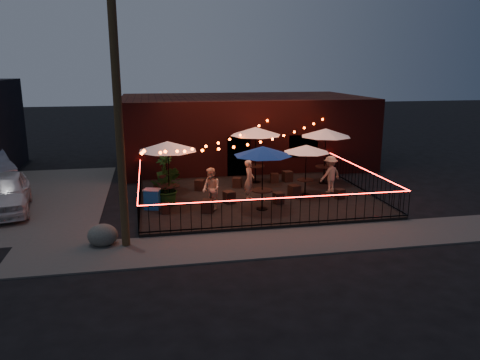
% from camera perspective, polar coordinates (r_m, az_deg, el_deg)
% --- Properties ---
extents(ground, '(110.00, 110.00, 0.00)m').
position_cam_1_polar(ground, '(18.82, 3.31, -4.02)').
color(ground, black).
rests_on(ground, ground).
extents(patio, '(10.00, 8.00, 0.15)m').
position_cam_1_polar(patio, '(20.66, 1.95, -2.16)').
color(patio, black).
rests_on(patio, ground).
extents(sidewalk, '(18.00, 2.50, 0.05)m').
position_cam_1_polar(sidewalk, '(15.87, 6.23, -7.43)').
color(sidewalk, '#44413E').
rests_on(sidewalk, ground).
extents(brick_building, '(14.00, 8.00, 4.00)m').
position_cam_1_polar(brick_building, '(28.14, 0.31, 6.11)').
color(brick_building, '#340F0E').
rests_on(brick_building, ground).
extents(utility_pole, '(0.26, 0.26, 8.00)m').
position_cam_1_polar(utility_pole, '(14.89, -14.55, 6.62)').
color(utility_pole, '#3C2B18').
rests_on(utility_pole, ground).
extents(fence_front, '(10.00, 0.04, 1.04)m').
position_cam_1_polar(fence_front, '(16.79, 5.03, -3.89)').
color(fence_front, black).
rests_on(fence_front, patio).
extents(fence_left, '(0.04, 8.00, 1.04)m').
position_cam_1_polar(fence_left, '(20.02, -12.13, -1.25)').
color(fence_left, black).
rests_on(fence_left, patio).
extents(fence_right, '(0.04, 8.00, 1.04)m').
position_cam_1_polar(fence_right, '(22.15, 14.67, 0.05)').
color(fence_right, black).
rests_on(fence_right, patio).
extents(festoon_lights, '(10.02, 8.72, 1.32)m').
position_cam_1_polar(festoon_lights, '(19.64, -0.68, 4.32)').
color(festoon_lights, '#FD3503').
rests_on(festoon_lights, ground).
extents(cafe_table_0, '(3.08, 3.08, 2.66)m').
position_cam_1_polar(cafe_table_0, '(18.99, -8.82, 4.01)').
color(cafe_table_0, black).
rests_on(cafe_table_0, patio).
extents(cafe_table_1, '(2.23, 2.23, 2.16)m').
position_cam_1_polar(cafe_table_1, '(21.36, -9.04, 3.83)').
color(cafe_table_1, black).
rests_on(cafe_table_1, patio).
extents(cafe_table_2, '(2.99, 2.99, 2.56)m').
position_cam_1_polar(cafe_table_2, '(18.23, 2.78, 3.46)').
color(cafe_table_2, black).
rests_on(cafe_table_2, patio).
extents(cafe_table_3, '(2.53, 2.53, 2.74)m').
position_cam_1_polar(cafe_table_3, '(22.58, 1.92, 5.88)').
color(cafe_table_3, black).
rests_on(cafe_table_3, patio).
extents(cafe_table_4, '(2.33, 2.33, 2.25)m').
position_cam_1_polar(cafe_table_4, '(20.58, 8.10, 3.73)').
color(cafe_table_4, black).
rests_on(cafe_table_4, patio).
extents(cafe_table_5, '(2.60, 2.60, 2.68)m').
position_cam_1_polar(cafe_table_5, '(22.83, 10.42, 5.62)').
color(cafe_table_5, black).
rests_on(cafe_table_5, patio).
extents(bistro_chair_0, '(0.36, 0.36, 0.40)m').
position_cam_1_polar(bistro_chair_0, '(18.42, -9.00, -3.43)').
color(bistro_chair_0, black).
rests_on(bistro_chair_0, patio).
extents(bistro_chair_1, '(0.52, 0.52, 0.51)m').
position_cam_1_polar(bistro_chair_1, '(18.35, -3.97, -3.18)').
color(bistro_chair_1, black).
rests_on(bistro_chair_1, patio).
extents(bistro_chair_2, '(0.34, 0.34, 0.40)m').
position_cam_1_polar(bistro_chair_2, '(21.46, -10.05, -1.01)').
color(bistro_chair_2, black).
rests_on(bistro_chair_2, patio).
extents(bistro_chair_3, '(0.53, 0.53, 0.49)m').
position_cam_1_polar(bistro_chair_3, '(21.62, -4.92, -0.61)').
color(bistro_chair_3, black).
rests_on(bistro_chair_3, patio).
extents(bistro_chair_4, '(0.52, 0.52, 0.49)m').
position_cam_1_polar(bistro_chair_4, '(19.54, -1.33, -2.12)').
color(bistro_chair_4, black).
rests_on(bistro_chair_4, patio).
extents(bistro_chair_5, '(0.45, 0.45, 0.45)m').
position_cam_1_polar(bistro_chair_5, '(19.57, 4.71, -2.20)').
color(bistro_chair_5, black).
rests_on(bistro_chair_5, patio).
extents(bistro_chair_6, '(0.51, 0.51, 0.47)m').
position_cam_1_polar(bistro_chair_6, '(22.03, -0.35, -0.31)').
color(bistro_chair_6, black).
rests_on(bistro_chair_6, patio).
extents(bistro_chair_7, '(0.42, 0.42, 0.45)m').
position_cam_1_polar(bistro_chair_7, '(23.05, 4.22, 0.25)').
color(bistro_chair_7, black).
rests_on(bistro_chair_7, patio).
extents(bistro_chair_8, '(0.54, 0.54, 0.51)m').
position_cam_1_polar(bistro_chair_8, '(20.62, 6.62, -1.34)').
color(bistro_chair_8, black).
rests_on(bistro_chair_8, patio).
extents(bistro_chair_9, '(0.45, 0.45, 0.42)m').
position_cam_1_polar(bistro_chair_9, '(20.65, 12.03, -1.65)').
color(bistro_chair_9, black).
rests_on(bistro_chair_9, patio).
extents(bistro_chair_10, '(0.49, 0.49, 0.51)m').
position_cam_1_polar(bistro_chair_10, '(23.32, 5.80, 0.46)').
color(bistro_chair_10, black).
rests_on(bistro_chair_10, patio).
extents(bistro_chair_11, '(0.43, 0.43, 0.41)m').
position_cam_1_polar(bistro_chair_11, '(24.08, 10.57, 0.59)').
color(bistro_chair_11, black).
rests_on(bistro_chair_11, patio).
extents(patron_a, '(0.59, 0.72, 1.71)m').
position_cam_1_polar(patron_a, '(19.93, 1.14, 0.02)').
color(patron_a, tan).
rests_on(patron_a, patio).
extents(patron_b, '(0.92, 1.01, 1.69)m').
position_cam_1_polar(patron_b, '(18.56, -3.53, -1.09)').
color(patron_b, '#D2B189').
rests_on(patron_b, patio).
extents(patron_c, '(1.24, 0.98, 1.68)m').
position_cam_1_polar(patron_c, '(21.44, 10.95, 0.69)').
color(patron_c, '#CAAA89').
rests_on(patron_c, patio).
extents(potted_shrub_a, '(1.43, 1.27, 1.47)m').
position_cam_1_polar(potted_shrub_a, '(19.27, -8.78, -1.00)').
color(potted_shrub_a, '#1D3D13').
rests_on(potted_shrub_a, patio).
extents(potted_shrub_b, '(0.92, 0.84, 1.37)m').
position_cam_1_polar(potted_shrub_b, '(20.45, -8.46, -0.28)').
color(potted_shrub_b, '#0F3C10').
rests_on(potted_shrub_b, patio).
extents(potted_shrub_c, '(0.97, 0.97, 1.38)m').
position_cam_1_polar(potted_shrub_c, '(22.89, -9.24, 1.21)').
color(potted_shrub_c, '#15350C').
rests_on(potted_shrub_c, patio).
extents(cooler, '(0.73, 0.61, 0.83)m').
position_cam_1_polar(cooler, '(19.00, -10.65, -2.27)').
color(cooler, '#175DAE').
rests_on(cooler, patio).
extents(boulder, '(0.98, 0.85, 0.73)m').
position_cam_1_polar(boulder, '(15.97, -16.40, -6.49)').
color(boulder, '#44443F').
rests_on(boulder, ground).
extents(car_white, '(2.66, 4.83, 1.56)m').
position_cam_1_polar(car_white, '(21.04, -26.79, -1.39)').
color(car_white, silver).
rests_on(car_white, ground).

